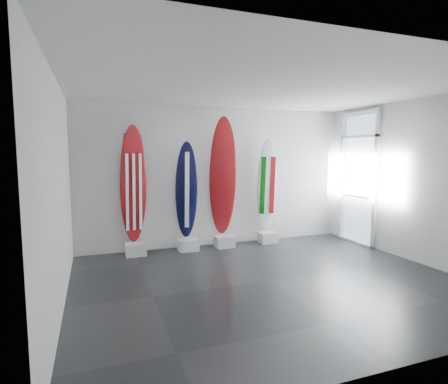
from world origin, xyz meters
name	(u,v)px	position (x,y,z in m)	size (l,w,h in m)	color
floor	(270,281)	(0.00, 0.00, 0.00)	(6.00, 6.00, 0.00)	black
ceiling	(273,87)	(0.00, 0.00, 3.00)	(6.00, 6.00, 0.00)	white
wall_back	(218,177)	(0.00, 2.50, 1.50)	(6.00, 6.00, 0.00)	silver
wall_front	(402,211)	(0.00, -2.50, 1.50)	(6.00, 6.00, 0.00)	silver
wall_left	(58,194)	(-3.00, 0.00, 1.50)	(5.00, 5.00, 0.00)	silver
wall_right	(418,181)	(3.00, 0.00, 1.50)	(5.00, 5.00, 0.00)	silver
display_block_usa	(136,250)	(-1.84, 2.18, 0.12)	(0.40, 0.30, 0.24)	silver
surfboard_usa	(133,185)	(-1.84, 2.28, 1.40)	(0.53, 0.08, 2.32)	maroon
display_block_navy	(188,245)	(-0.77, 2.18, 0.12)	(0.40, 0.30, 0.24)	silver
surfboard_navy	(186,190)	(-0.77, 2.28, 1.25)	(0.46, 0.08, 2.02)	black
display_block_swiss	(224,242)	(0.03, 2.18, 0.12)	(0.40, 0.30, 0.24)	silver
surfboard_swiss	(223,177)	(0.03, 2.28, 1.50)	(0.58, 0.08, 2.55)	maroon
display_block_italy	(268,238)	(1.07, 2.18, 0.12)	(0.40, 0.30, 0.24)	silver
surfboard_italy	(267,185)	(1.07, 2.28, 1.29)	(0.48, 0.08, 2.11)	white
wall_outlet	(102,237)	(-2.45, 2.48, 0.35)	(0.09, 0.02, 0.13)	silver
glass_door	(358,180)	(2.97, 1.55, 1.43)	(0.12, 1.16, 2.85)	white
balcony	(402,217)	(4.30, 1.55, 0.50)	(2.80, 2.20, 1.20)	slate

